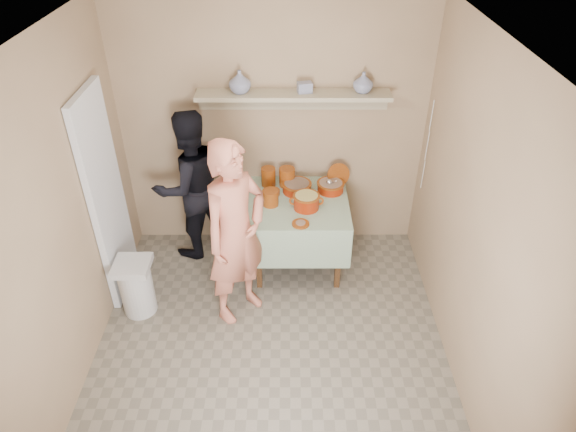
{
  "coord_description": "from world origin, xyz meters",
  "views": [
    {
      "loc": [
        0.14,
        -2.88,
        3.47
      ],
      "look_at": [
        0.15,
        0.75,
        0.95
      ],
      "focal_mm": 32.0,
      "sensor_mm": 36.0,
      "label": 1
    }
  ],
  "objects_px": {
    "cazuela_rice": "(306,200)",
    "trash_bin": "(136,287)",
    "person_helper": "(191,186)",
    "person_cook": "(236,234)",
    "serving_table": "(298,211)"
  },
  "relations": [
    {
      "from": "person_helper",
      "to": "serving_table",
      "type": "distance_m",
      "value": 1.11
    },
    {
      "from": "person_helper",
      "to": "cazuela_rice",
      "type": "xyz_separation_m",
      "value": [
        1.15,
        -0.35,
        0.05
      ]
    },
    {
      "from": "person_helper",
      "to": "trash_bin",
      "type": "height_order",
      "value": "person_helper"
    },
    {
      "from": "trash_bin",
      "to": "person_cook",
      "type": "bearing_deg",
      "value": 0.69
    },
    {
      "from": "person_helper",
      "to": "serving_table",
      "type": "height_order",
      "value": "person_helper"
    },
    {
      "from": "person_helper",
      "to": "cazuela_rice",
      "type": "relative_size",
      "value": 4.82
    },
    {
      "from": "serving_table",
      "to": "trash_bin",
      "type": "height_order",
      "value": "serving_table"
    },
    {
      "from": "person_helper",
      "to": "trash_bin",
      "type": "xyz_separation_m",
      "value": [
        -0.41,
        -0.92,
        -0.51
      ]
    },
    {
      "from": "cazuela_rice",
      "to": "trash_bin",
      "type": "bearing_deg",
      "value": -159.75
    },
    {
      "from": "person_cook",
      "to": "serving_table",
      "type": "relative_size",
      "value": 1.79
    },
    {
      "from": "person_cook",
      "to": "serving_table",
      "type": "distance_m",
      "value": 0.9
    },
    {
      "from": "person_helper",
      "to": "trash_bin",
      "type": "relative_size",
      "value": 2.84
    },
    {
      "from": "person_cook",
      "to": "trash_bin",
      "type": "relative_size",
      "value": 3.11
    },
    {
      "from": "cazuela_rice",
      "to": "trash_bin",
      "type": "distance_m",
      "value": 1.75
    },
    {
      "from": "serving_table",
      "to": "cazuela_rice",
      "type": "height_order",
      "value": "cazuela_rice"
    }
  ]
}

